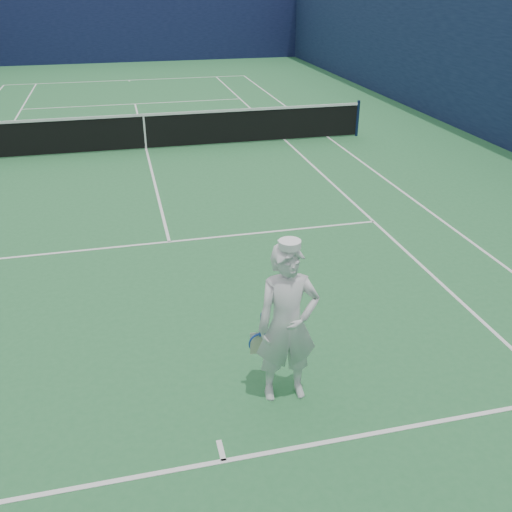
{
  "coord_description": "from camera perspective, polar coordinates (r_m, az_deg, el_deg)",
  "views": [
    {
      "loc": [
        -0.69,
        -16.15,
        4.52
      ],
      "look_at": [
        0.92,
        -9.51,
        1.11
      ],
      "focal_mm": 40.0,
      "sensor_mm": 36.0,
      "label": 1
    }
  ],
  "objects": [
    {
      "name": "court_markings",
      "position": [
        16.78,
        -10.92,
        10.45
      ],
      "size": [
        11.03,
        23.83,
        0.01
      ],
      "color": "white",
      "rests_on": "ground"
    },
    {
      "name": "ground",
      "position": [
        16.78,
        -10.92,
        10.43
      ],
      "size": [
        80.0,
        80.0,
        0.0
      ],
      "primitive_type": "plane",
      "color": "#2A6E3B",
      "rests_on": "ground"
    },
    {
      "name": "tennis_net",
      "position": [
        16.64,
        -11.08,
        12.27
      ],
      "size": [
        12.88,
        0.09,
        1.07
      ],
      "color": "#141E4C",
      "rests_on": "ground"
    },
    {
      "name": "tennis_player",
      "position": [
        6.44,
        3.15,
        -6.81
      ],
      "size": [
        0.79,
        0.52,
        2.02
      ],
      "rotation": [
        0.0,
        0.0,
        -0.04
      ],
      "color": "silver",
      "rests_on": "ground"
    },
    {
      "name": "windscreen_fence",
      "position": [
        16.36,
        -11.54,
        17.17
      ],
      "size": [
        20.12,
        36.12,
        4.0
      ],
      "color": "#10163B",
      "rests_on": "ground"
    }
  ]
}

